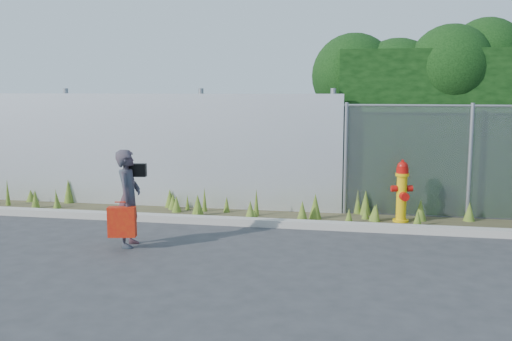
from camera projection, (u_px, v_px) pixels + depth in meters
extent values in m
plane|color=#323235|center=(258.00, 258.00, 7.78)|extent=(80.00, 80.00, 0.00)
cube|color=#A59E95|center=(278.00, 223.00, 9.52)|extent=(16.00, 0.22, 0.12)
cube|color=#413B25|center=(283.00, 219.00, 10.11)|extent=(16.00, 1.20, 0.01)
cone|color=#49661E|center=(227.00, 205.00, 10.56)|extent=(0.13, 0.13, 0.30)
cone|color=#49661E|center=(8.00, 193.00, 11.17)|extent=(0.10, 0.10, 0.53)
cone|color=#49661E|center=(315.00, 207.00, 10.00)|extent=(0.23, 0.23, 0.47)
cone|color=#49661E|center=(198.00, 214.00, 10.04)|extent=(0.11, 0.11, 0.22)
cone|color=#49661E|center=(205.00, 200.00, 10.63)|extent=(0.10, 0.10, 0.46)
cone|color=#49661E|center=(366.00, 203.00, 10.34)|extent=(0.21, 0.21, 0.46)
cone|color=#49661E|center=(177.00, 205.00, 10.58)|extent=(0.18, 0.18, 0.31)
cone|color=#49661E|center=(469.00, 212.00, 9.86)|extent=(0.21, 0.21, 0.34)
cone|color=#49661E|center=(57.00, 202.00, 10.93)|extent=(0.16, 0.16, 0.29)
cone|color=#49661E|center=(358.00, 202.00, 10.43)|extent=(0.14, 0.14, 0.47)
cone|color=#49661E|center=(35.00, 200.00, 10.92)|extent=(0.17, 0.17, 0.36)
cone|color=#49661E|center=(127.00, 212.00, 10.22)|extent=(0.09, 0.09, 0.20)
cone|color=#49661E|center=(170.00, 199.00, 11.02)|extent=(0.20, 0.20, 0.36)
cone|color=#49661E|center=(374.00, 214.00, 9.87)|extent=(0.21, 0.21, 0.28)
cone|color=#49661E|center=(421.00, 211.00, 9.87)|extent=(0.21, 0.21, 0.38)
cone|color=#49661E|center=(173.00, 202.00, 10.82)|extent=(0.19, 0.19, 0.31)
cone|color=#49661E|center=(349.00, 217.00, 9.70)|extent=(0.15, 0.15, 0.27)
cone|color=#49661E|center=(198.00, 206.00, 10.25)|extent=(0.23, 0.23, 0.40)
cone|color=#49661E|center=(302.00, 212.00, 9.83)|extent=(0.20, 0.20, 0.37)
cone|color=#49661E|center=(418.00, 219.00, 9.48)|extent=(0.15, 0.15, 0.29)
cone|color=#49661E|center=(68.00, 192.00, 11.43)|extent=(0.20, 0.20, 0.49)
cone|color=#49661E|center=(365.00, 214.00, 10.02)|extent=(0.14, 0.14, 0.21)
cone|color=#49661E|center=(376.00, 213.00, 9.80)|extent=(0.15, 0.15, 0.33)
cone|color=#49661E|center=(250.00, 212.00, 9.78)|extent=(0.21, 0.21, 0.38)
cone|color=#49661E|center=(56.00, 202.00, 10.42)|extent=(0.11, 0.11, 0.47)
cone|color=#49661E|center=(187.00, 203.00, 10.77)|extent=(0.09, 0.09, 0.30)
cone|color=#49661E|center=(254.00, 215.00, 9.99)|extent=(0.20, 0.20, 0.18)
cone|color=#49661E|center=(31.00, 196.00, 11.58)|extent=(0.19, 0.19, 0.25)
cone|color=#49661E|center=(256.00, 203.00, 10.26)|extent=(0.11, 0.11, 0.50)
cube|color=silver|center=(124.00, 150.00, 11.15)|extent=(8.50, 0.08, 2.20)
cylinder|color=gray|center=(68.00, 146.00, 11.50)|extent=(0.10, 0.10, 2.30)
cylinder|color=gray|center=(202.00, 149.00, 10.97)|extent=(0.10, 0.10, 2.30)
cylinder|color=gray|center=(332.00, 151.00, 10.50)|extent=(0.10, 0.10, 2.30)
cylinder|color=gray|center=(346.00, 159.00, 10.35)|extent=(0.07, 0.07, 2.05)
cylinder|color=gray|center=(470.00, 162.00, 9.95)|extent=(0.07, 0.07, 2.05)
sphere|color=black|center=(354.00, 76.00, 11.30)|extent=(1.67, 1.67, 1.67)
sphere|color=black|center=(397.00, 83.00, 11.09)|extent=(1.72, 1.72, 1.72)
sphere|color=black|center=(451.00, 67.00, 10.55)|extent=(1.59, 1.59, 1.59)
sphere|color=black|center=(486.00, 56.00, 10.71)|extent=(1.43, 1.43, 1.43)
cylinder|color=#E1B10B|center=(401.00, 221.00, 9.82)|extent=(0.27, 0.27, 0.06)
cylinder|color=#E1B10B|center=(401.00, 199.00, 9.77)|extent=(0.17, 0.17, 0.82)
cylinder|color=#E1B10B|center=(402.00, 175.00, 9.71)|extent=(0.23, 0.23, 0.05)
cylinder|color=#B20F0A|center=(402.00, 171.00, 9.70)|extent=(0.20, 0.20, 0.10)
sphere|color=#B20F0A|center=(403.00, 167.00, 9.69)|extent=(0.18, 0.18, 0.18)
cylinder|color=#B20F0A|center=(403.00, 161.00, 9.68)|extent=(0.05, 0.05, 0.05)
cylinder|color=#B20F0A|center=(394.00, 188.00, 9.77)|extent=(0.10, 0.11, 0.11)
cylinder|color=#B20F0A|center=(410.00, 189.00, 9.72)|extent=(0.10, 0.11, 0.11)
cylinder|color=#B20F0A|center=(402.00, 197.00, 9.63)|extent=(0.14, 0.12, 0.14)
imported|color=#0E515E|center=(129.00, 198.00, 8.28)|extent=(0.40, 0.55, 1.42)
cube|color=red|center=(122.00, 222.00, 8.10)|extent=(0.39, 0.14, 0.43)
cylinder|color=red|center=(121.00, 202.00, 8.05)|extent=(0.19, 0.02, 0.02)
cube|color=black|center=(138.00, 170.00, 8.33)|extent=(0.25, 0.11, 0.19)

